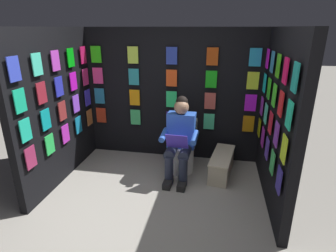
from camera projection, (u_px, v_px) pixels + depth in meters
name	position (u px, v px, depth m)	size (l,w,h in m)	color
ground_plane	(142.00, 230.00, 3.00)	(30.00, 30.00, 0.00)	#9E998E
display_wall_back	(172.00, 95.00, 4.44)	(2.92, 0.14, 2.11)	black
display_wall_left	(278.00, 119.00, 3.27)	(0.14, 1.90, 2.11)	black
display_wall_right	(56.00, 107.00, 3.77)	(0.14, 1.90, 2.11)	black
toilet	(182.00, 149.00, 4.21)	(0.41, 0.56, 0.77)	white
person_reading	(180.00, 138.00, 3.91)	(0.54, 0.70, 1.19)	blue
comic_longbox_near	(222.00, 164.00, 4.09)	(0.40, 0.84, 0.33)	beige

